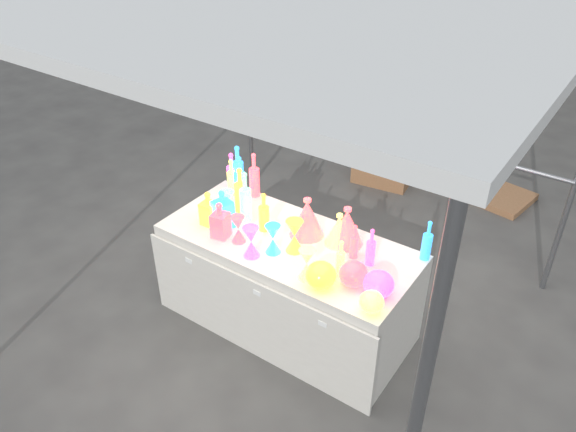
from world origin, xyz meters
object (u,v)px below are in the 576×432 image
Objects in this scene: cardboard_box_closed at (385,162)px; globe_0 at (321,276)px; display_table at (287,283)px; bottle_0 at (240,190)px; lampshade_0 at (307,217)px; hourglass_0 at (238,229)px; decanter_0 at (209,208)px.

globe_0 reaches higher than cardboard_box_closed.
globe_0 is (0.44, -0.28, 0.45)m from display_table.
display_table is 0.76m from bottle_0.
display_table is 3.12× the size of cardboard_box_closed.
cardboard_box_closed is at bearing 117.35° from lampshade_0.
hourglass_0 is at bearing -145.21° from display_table.
lampshade_0 reaches higher than globe_0.
lampshade_0 is at bearing 131.77° from globe_0.
hourglass_0 reaches higher than cardboard_box_closed.
bottle_0 reaches higher than lampshade_0.
cardboard_box_closed is at bearing 86.83° from bottle_0.
decanter_0 is 0.31m from hourglass_0.
display_table is at bearing 147.96° from globe_0.
bottle_0 is at bearing -100.44° from cardboard_box_closed.
display_table reaches higher than cardboard_box_closed.
bottle_0 reaches higher than display_table.
lampshade_0 is at bearing 1.23° from bottle_0.
lampshade_0 is (0.58, 0.01, -0.03)m from bottle_0.
bottle_0 is 0.41m from hourglass_0.
bottle_0 is at bearing -162.83° from lampshade_0.
bottle_0 is 0.58m from lampshade_0.
cardboard_box_closed is 2.04× the size of lampshade_0.
globe_0 is at bearing -79.98° from cardboard_box_closed.
globe_0 is (0.71, -0.09, -0.02)m from hourglass_0.
display_table is at bearing -14.49° from bottle_0.
bottle_0 reaches higher than globe_0.
bottle_0 is 1.77× the size of hourglass_0.
cardboard_box_closed is 2.97× the size of hourglass_0.
cardboard_box_closed is (-0.39, 2.38, -0.16)m from display_table.
bottle_0 is at bearing 126.41° from hourglass_0.
display_table is 6.36× the size of lampshade_0.
decanter_0 is 1.32× the size of hourglass_0.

